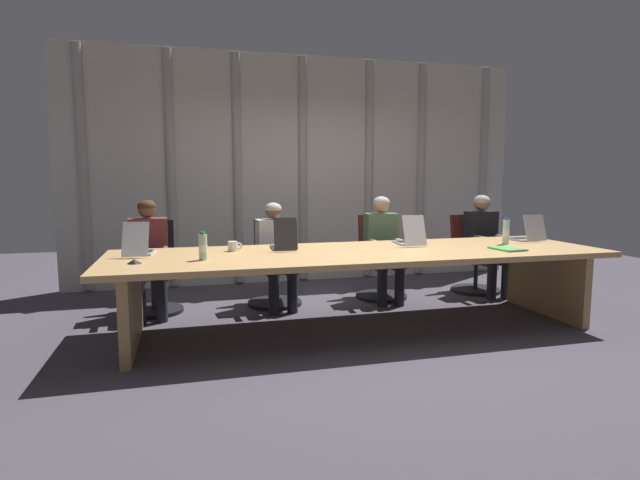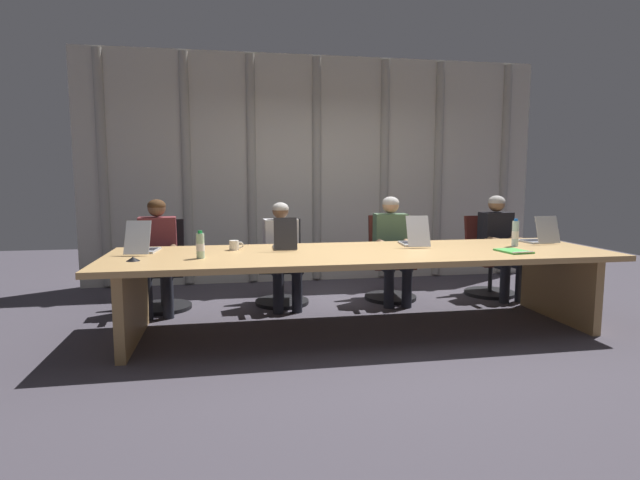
{
  "view_description": "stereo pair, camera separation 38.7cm",
  "coord_description": "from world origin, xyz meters",
  "px_view_note": "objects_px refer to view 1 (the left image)",
  "views": [
    {
      "loc": [
        -1.56,
        -4.35,
        1.4
      ],
      "look_at": [
        -0.37,
        0.11,
        0.84
      ],
      "focal_mm": 28.37,
      "sensor_mm": 36.0,
      "label": 1
    },
    {
      "loc": [
        -1.19,
        -4.44,
        1.4
      ],
      "look_at": [
        -0.37,
        0.11,
        0.84
      ],
      "focal_mm": 28.37,
      "sensor_mm": 36.0,
      "label": 2
    }
  ],
  "objects_px": {
    "laptop_left_end": "(140,248)",
    "laptop_right_mid": "(526,235)",
    "person_right_mid": "(485,238)",
    "coffee_mug_near": "(233,246)",
    "person_left_end": "(149,251)",
    "person_center": "(383,242)",
    "laptop_center": "(409,239)",
    "person_left_mid": "(276,249)",
    "office_chair_left_end": "(153,278)",
    "laptop_left_mid": "(284,243)",
    "spiral_notepad": "(508,249)",
    "water_bottle_primary": "(506,232)",
    "water_bottle_secondary": "(203,247)",
    "office_chair_right_mid": "(474,263)",
    "office_chair_center": "(380,267)",
    "conference_mic_left_side": "(134,261)",
    "office_chair_left_mid": "(274,273)"
  },
  "relations": [
    {
      "from": "office_chair_left_end",
      "to": "person_left_end",
      "type": "height_order",
      "value": "person_left_end"
    },
    {
      "from": "laptop_left_end",
      "to": "person_center",
      "type": "bearing_deg",
      "value": -68.22
    },
    {
      "from": "water_bottle_primary",
      "to": "laptop_center",
      "type": "bearing_deg",
      "value": 167.06
    },
    {
      "from": "office_chair_left_mid",
      "to": "office_chair_left_end",
      "type": "bearing_deg",
      "value": -83.38
    },
    {
      "from": "office_chair_right_mid",
      "to": "laptop_left_mid",
      "type": "bearing_deg",
      "value": -77.16
    },
    {
      "from": "person_left_end",
      "to": "person_center",
      "type": "height_order",
      "value": "person_center"
    },
    {
      "from": "coffee_mug_near",
      "to": "office_chair_left_end",
      "type": "bearing_deg",
      "value": 131.56
    },
    {
      "from": "person_center",
      "to": "water_bottle_secondary",
      "type": "xyz_separation_m",
      "value": [
        -2.05,
        -1.16,
        0.17
      ]
    },
    {
      "from": "water_bottle_secondary",
      "to": "coffee_mug_near",
      "type": "distance_m",
      "value": 0.54
    },
    {
      "from": "office_chair_left_end",
      "to": "person_left_mid",
      "type": "distance_m",
      "value": 1.32
    },
    {
      "from": "office_chair_right_mid",
      "to": "water_bottle_primary",
      "type": "bearing_deg",
      "value": -22.58
    },
    {
      "from": "laptop_left_end",
      "to": "office_chair_center",
      "type": "relative_size",
      "value": 0.51
    },
    {
      "from": "water_bottle_secondary",
      "to": "spiral_notepad",
      "type": "xyz_separation_m",
      "value": [
        2.78,
        -0.13,
        -0.1
      ]
    },
    {
      "from": "laptop_center",
      "to": "person_right_mid",
      "type": "distance_m",
      "value": 1.5
    },
    {
      "from": "office_chair_left_end",
      "to": "laptop_left_mid",
      "type": "bearing_deg",
      "value": 54.86
    },
    {
      "from": "person_left_end",
      "to": "laptop_right_mid",
      "type": "bearing_deg",
      "value": 75.32
    },
    {
      "from": "laptop_left_mid",
      "to": "person_center",
      "type": "xyz_separation_m",
      "value": [
        1.3,
        0.73,
        -0.12
      ]
    },
    {
      "from": "person_left_end",
      "to": "spiral_notepad",
      "type": "height_order",
      "value": "person_left_end"
    },
    {
      "from": "office_chair_left_mid",
      "to": "office_chair_center",
      "type": "relative_size",
      "value": 0.97
    },
    {
      "from": "laptop_left_end",
      "to": "office_chair_right_mid",
      "type": "relative_size",
      "value": 0.52
    },
    {
      "from": "office_chair_left_end",
      "to": "person_right_mid",
      "type": "height_order",
      "value": "person_right_mid"
    },
    {
      "from": "person_left_end",
      "to": "person_center",
      "type": "distance_m",
      "value": 2.55
    },
    {
      "from": "person_left_mid",
      "to": "coffee_mug_near",
      "type": "height_order",
      "value": "person_left_mid"
    },
    {
      "from": "coffee_mug_near",
      "to": "spiral_notepad",
      "type": "distance_m",
      "value": 2.56
    },
    {
      "from": "spiral_notepad",
      "to": "office_chair_left_end",
      "type": "bearing_deg",
      "value": 149.46
    },
    {
      "from": "person_right_mid",
      "to": "office_chair_left_mid",
      "type": "bearing_deg",
      "value": -97.25
    },
    {
      "from": "coffee_mug_near",
      "to": "person_left_end",
      "type": "bearing_deg",
      "value": 138.24
    },
    {
      "from": "laptop_right_mid",
      "to": "person_left_end",
      "type": "bearing_deg",
      "value": 76.13
    },
    {
      "from": "laptop_right_mid",
      "to": "person_right_mid",
      "type": "height_order",
      "value": "person_right_mid"
    },
    {
      "from": "laptop_left_mid",
      "to": "water_bottle_secondary",
      "type": "bearing_deg",
      "value": 122.72
    },
    {
      "from": "laptop_left_end",
      "to": "laptop_right_mid",
      "type": "distance_m",
      "value": 3.92
    },
    {
      "from": "office_chair_left_mid",
      "to": "spiral_notepad",
      "type": "bearing_deg",
      "value": 60.43
    },
    {
      "from": "office_chair_right_mid",
      "to": "spiral_notepad",
      "type": "relative_size",
      "value": 2.88
    },
    {
      "from": "laptop_left_end",
      "to": "person_right_mid",
      "type": "distance_m",
      "value": 3.96
    },
    {
      "from": "office_chair_left_mid",
      "to": "laptop_left_end",
      "type": "bearing_deg",
      "value": -49.91
    },
    {
      "from": "water_bottle_primary",
      "to": "office_chair_center",
      "type": "bearing_deg",
      "value": 130.77
    },
    {
      "from": "office_chair_left_mid",
      "to": "person_center",
      "type": "xyz_separation_m",
      "value": [
        1.24,
        -0.16,
        0.32
      ]
    },
    {
      "from": "laptop_center",
      "to": "person_left_mid",
      "type": "xyz_separation_m",
      "value": [
        -1.24,
        0.69,
        -0.15
      ]
    },
    {
      "from": "office_chair_right_mid",
      "to": "conference_mic_left_side",
      "type": "bearing_deg",
      "value": -76.78
    },
    {
      "from": "laptop_right_mid",
      "to": "office_chair_left_end",
      "type": "xyz_separation_m",
      "value": [
        -3.87,
        0.89,
        -0.44
      ]
    },
    {
      "from": "laptop_center",
      "to": "coffee_mug_near",
      "type": "xyz_separation_m",
      "value": [
        -1.76,
        -0.01,
        -0.01
      ]
    },
    {
      "from": "person_left_mid",
      "to": "laptop_left_end",
      "type": "bearing_deg",
      "value": -66.09
    },
    {
      "from": "water_bottle_primary",
      "to": "water_bottle_secondary",
      "type": "distance_m",
      "value": 3.02
    },
    {
      "from": "conference_mic_left_side",
      "to": "spiral_notepad",
      "type": "bearing_deg",
      "value": -1.49
    },
    {
      "from": "laptop_left_end",
      "to": "person_left_end",
      "type": "relative_size",
      "value": 0.41
    },
    {
      "from": "office_chair_left_mid",
      "to": "spiral_notepad",
      "type": "distance_m",
      "value": 2.47
    },
    {
      "from": "person_right_mid",
      "to": "coffee_mug_near",
      "type": "distance_m",
      "value": 3.16
    },
    {
      "from": "office_chair_left_end",
      "to": "person_center",
      "type": "relative_size",
      "value": 0.8
    },
    {
      "from": "person_center",
      "to": "laptop_left_end",
      "type": "bearing_deg",
      "value": -70.36
    },
    {
      "from": "conference_mic_left_side",
      "to": "laptop_left_end",
      "type": "bearing_deg",
      "value": 89.55
    }
  ]
}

